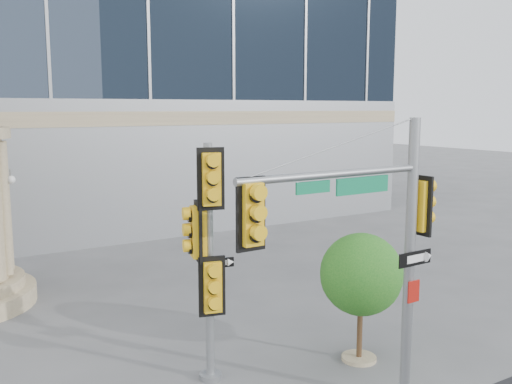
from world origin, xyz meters
TOP-DOWN VIEW (x-y plane):
  - ground at (0.00, 0.00)m, footprint 120.00×120.00m
  - main_signal_pole at (0.05, -1.53)m, footprint 4.25×0.52m
  - secondary_signal_pole at (-1.85, 1.18)m, footprint 0.86×0.76m
  - street_tree at (1.54, 0.33)m, footprint 1.87×1.83m

SIDE VIEW (x-z plane):
  - ground at x=0.00m, z-range 0.00..0.00m
  - street_tree at x=1.54m, z-range 0.46..3.38m
  - secondary_signal_pole at x=-1.85m, z-range 0.43..5.39m
  - main_signal_pole at x=0.05m, z-range 0.65..6.12m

